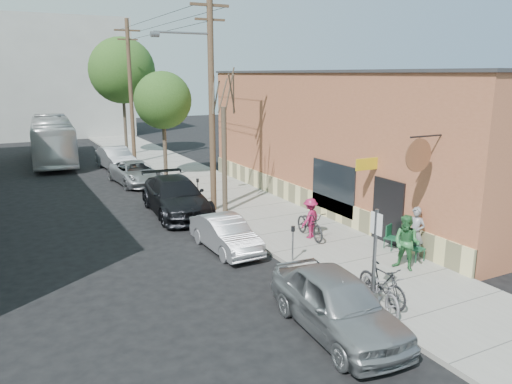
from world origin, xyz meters
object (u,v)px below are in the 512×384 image
tree_leafy_far (122,71)px  car_4 (116,158)px  sign_post (375,249)px  cyclist (310,218)px  parking_meter_near (293,238)px  car_1 (225,234)px  patio_chair_a (392,238)px  tree_bare (224,160)px  patron_green (407,243)px  car_2 (176,196)px  patron_grey (415,233)px  parking_meter_far (198,187)px  patio_chair_b (416,248)px  bus (53,140)px  utility_pole_near (210,97)px  tree_leafy_mid (163,100)px  car_3 (136,173)px  car_0 (337,303)px  parked_bike_b (381,290)px  parked_bike_a (382,283)px

tree_leafy_far → car_4: bearing=-110.7°
sign_post → tree_leafy_far: size_ratio=0.31×
tree_leafy_far → cyclist: (1.37, -24.14, -5.73)m
parking_meter_near → car_1: (-1.45, 2.40, -0.34)m
tree_leafy_far → patio_chair_a: (3.29, -26.65, -6.08)m
sign_post → tree_bare: 10.92m
patron_green → car_2: 11.30m
patio_chair_a → patron_grey: patron_grey is taller
car_4 → patron_green: bearing=-83.9°
parking_meter_far → patio_chair_b: (3.78, -10.92, -0.39)m
patio_chair_b → bus: bearing=94.7°
patio_chair_b → patron_green: 1.12m
utility_pole_near → tree_leafy_mid: utility_pole_near is taller
utility_pole_near → patron_grey: bearing=-67.4°
parking_meter_far → car_3: bearing=102.7°
parking_meter_far → tree_leafy_mid: bearing=85.4°
car_0 → parked_bike_b: bearing=14.8°
tree_leafy_far → patron_grey: tree_leafy_far is taller
parked_bike_a → car_4: 24.64m
sign_post → bus: bearing=99.4°
tree_leafy_mid → tree_leafy_far: size_ratio=0.71×
patron_green → tree_bare: bearing=171.0°
tree_leafy_mid → car_4: bearing=112.6°
car_0 → patio_chair_a: bearing=39.9°
patio_chair_a → tree_leafy_far: bearing=73.7°
patio_chair_b → patron_green: patron_green is taller
car_3 → car_4: car_4 is taller
patio_chair_a → car_3: bearing=84.9°
parking_meter_far → tree_leafy_far: size_ratio=0.14×
cyclist → parking_meter_near: bearing=18.8°
sign_post → utility_pole_near: utility_pole_near is taller
patio_chair_a → patron_grey: (0.10, -1.02, 0.47)m
cyclist → tree_bare: bearing=-99.3°
tree_leafy_far → parked_bike_b: tree_leafy_far is taller
parking_meter_far → parked_bike_a: size_ratio=0.65×
parking_meter_near → patron_green: size_ratio=0.67×
parked_bike_a → car_3: car_3 is taller
tree_leafy_mid → car_0: bearing=-95.6°
tree_leafy_far → patron_green: 29.00m
car_0 → car_3: car_0 is taller
car_4 → bus: size_ratio=0.39×
patio_chair_b → bus: (-8.65, 28.07, 1.06)m
car_2 → car_1: bearing=-86.2°
sign_post → car_4: size_ratio=0.60×
parked_bike_b → car_2: 12.30m
parked_bike_b → utility_pole_near: bearing=103.2°
patio_chair_b → patron_grey: 0.56m
tree_leafy_mid → car_0: tree_leafy_mid is taller
car_1 → car_2: 5.63m
car_3 → patron_grey: bearing=-76.5°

